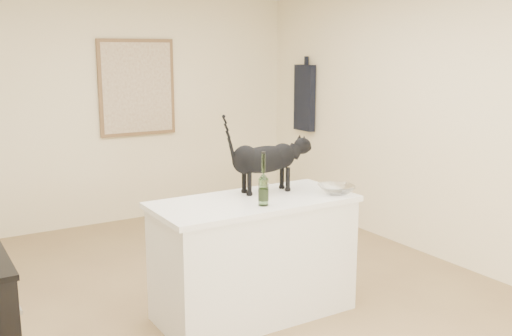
% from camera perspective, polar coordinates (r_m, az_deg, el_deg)
% --- Properties ---
extents(floor, '(5.50, 5.50, 0.00)m').
position_cam_1_polar(floor, '(4.69, -2.59, -13.42)').
color(floor, '#977B50').
rests_on(floor, ground).
extents(wall_back, '(4.50, 0.00, 4.50)m').
position_cam_1_polar(wall_back, '(6.83, -13.96, 5.49)').
color(wall_back, '#FAE8C1').
rests_on(wall_back, ground).
extents(wall_right, '(0.00, 5.50, 5.50)m').
position_cam_1_polar(wall_right, '(5.72, 17.47, 4.20)').
color(wall_right, '#FAE8C1').
rests_on(wall_right, ground).
extents(island_base, '(1.44, 0.67, 0.86)m').
position_cam_1_polar(island_base, '(4.41, -0.22, -9.01)').
color(island_base, white).
rests_on(island_base, floor).
extents(island_top, '(1.50, 0.70, 0.04)m').
position_cam_1_polar(island_top, '(4.27, -0.22, -3.34)').
color(island_top, white).
rests_on(island_top, island_base).
extents(artwork_frame, '(0.90, 0.03, 1.10)m').
position_cam_1_polar(artwork_frame, '(6.88, -11.58, 7.73)').
color(artwork_frame, brown).
rests_on(artwork_frame, wall_back).
extents(artwork_canvas, '(0.82, 0.00, 1.02)m').
position_cam_1_polar(artwork_canvas, '(6.86, -11.53, 7.72)').
color(artwork_canvas, beige).
rests_on(artwork_canvas, wall_back).
extents(hanging_garment, '(0.08, 0.34, 0.80)m').
position_cam_1_polar(hanging_garment, '(7.19, 4.78, 6.87)').
color(hanging_garment, black).
rests_on(hanging_garment, wall_right).
extents(black_cat, '(0.67, 0.26, 0.46)m').
position_cam_1_polar(black_cat, '(4.43, 0.87, 0.50)').
color(black_cat, black).
rests_on(black_cat, island_top).
extents(wine_bottle, '(0.08, 0.08, 0.34)m').
position_cam_1_polar(wine_bottle, '(4.06, 0.74, -1.39)').
color(wine_bottle, '#335D25').
rests_on(wine_bottle, island_top).
extents(glass_bowl, '(0.34, 0.34, 0.07)m').
position_cam_1_polar(glass_bowl, '(4.47, 7.89, -2.08)').
color(glass_bowl, white).
rests_on(glass_bowl, island_top).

